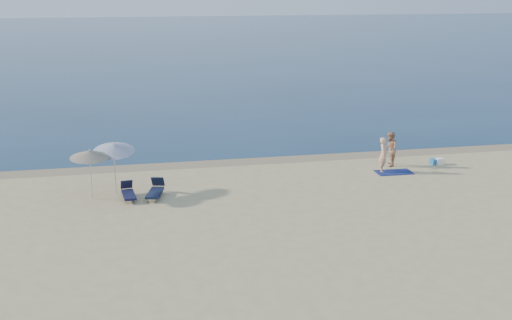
{
  "coord_description": "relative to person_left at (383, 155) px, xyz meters",
  "views": [
    {
      "loc": [
        -9.28,
        -13.79,
        9.39
      ],
      "look_at": [
        -3.12,
        16.0,
        1.0
      ],
      "focal_mm": 45.0,
      "sensor_mm": 36.0,
      "label": 1
    }
  ],
  "objects": [
    {
      "name": "wet_sand_strip",
      "position": [
        -3.56,
        3.39,
        -0.9
      ],
      "size": [
        240.0,
        1.6,
        0.0
      ],
      "primitive_type": "cube",
      "color": "#847254",
      "rests_on": "ground"
    },
    {
      "name": "beach_towel",
      "position": [
        0.52,
        -0.27,
        -0.89
      ],
      "size": [
        1.88,
        1.07,
        0.03
      ],
      "primitive_type": "cube",
      "rotation": [
        0.0,
        0.0,
        -0.02
      ],
      "color": "#101952",
      "rests_on": "ground"
    },
    {
      "name": "white_bag",
      "position": [
        3.53,
        0.69,
        -0.74
      ],
      "size": [
        0.4,
        0.34,
        0.33
      ],
      "primitive_type": "cube",
      "rotation": [
        0.0,
        0.0,
        0.03
      ],
      "color": "white",
      "rests_on": "ground"
    },
    {
      "name": "umbrella_far",
      "position": [
        -14.52,
        -1.33,
        1.17
      ],
      "size": [
        2.05,
        2.07,
        2.37
      ],
      "rotation": [
        0.0,
        0.0,
        0.17
      ],
      "color": "silver",
      "rests_on": "ground"
    },
    {
      "name": "person_left",
      "position": [
        0.0,
        0.0,
        0.0
      ],
      "size": [
        0.68,
        0.78,
        1.81
      ],
      "primitive_type": "imported",
      "rotation": [
        0.0,
        0.0,
        1.13
      ],
      "color": "tan",
      "rests_on": "ground"
    },
    {
      "name": "blue_cooler",
      "position": [
        3.27,
        0.77,
        -0.75
      ],
      "size": [
        0.51,
        0.43,
        0.31
      ],
      "primitive_type": "cube",
      "rotation": [
        0.0,
        0.0,
        0.34
      ],
      "color": "#206AB0",
      "rests_on": "ground"
    },
    {
      "name": "sea",
      "position": [
        -3.56,
        83.99,
        -0.9
      ],
      "size": [
        240.0,
        160.0,
        0.01
      ],
      "primitive_type": "cube",
      "color": "#0B2645",
      "rests_on": "ground"
    },
    {
      "name": "person_right",
      "position": [
        0.77,
        0.94,
        0.02
      ],
      "size": [
        0.97,
        1.09,
        1.85
      ],
      "primitive_type": "imported",
      "rotation": [
        0.0,
        0.0,
        -1.93
      ],
      "color": "tan",
      "rests_on": "ground"
    },
    {
      "name": "umbrella_near",
      "position": [
        -13.47,
        -0.58,
        1.22
      ],
      "size": [
        1.94,
        1.96,
        2.51
      ],
      "rotation": [
        0.0,
        0.0,
        0.02
      ],
      "color": "silver",
      "rests_on": "ground"
    },
    {
      "name": "lounger_left",
      "position": [
        -11.72,
        -1.7,
        -0.62
      ],
      "size": [
        1.0,
        1.84,
        0.78
      ],
      "rotation": [
        0.0,
        0.0,
        -0.25
      ],
      "color": "#121A32",
      "rests_on": "ground"
    },
    {
      "name": "lounger_right",
      "position": [
        -12.93,
        -1.7,
        -0.65
      ],
      "size": [
        0.7,
        1.67,
        0.72
      ],
      "rotation": [
        0.0,
        0.0,
        0.11
      ],
      "color": "black",
      "rests_on": "ground"
    }
  ]
}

